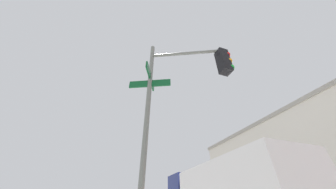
# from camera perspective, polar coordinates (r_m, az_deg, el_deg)

# --- Properties ---
(traffic_signal_near) EXTENTS (1.48, 2.56, 5.66)m
(traffic_signal_near) POSITION_cam_1_polar(r_m,az_deg,el_deg) (4.09, 6.26, 2.35)
(traffic_signal_near) COLOR slate
(traffic_signal_near) RESTS_ON ground_plane
(building_stucco) EXTENTS (19.44, 22.62, 9.85)m
(building_stucco) POSITION_cam_1_polar(r_m,az_deg,el_deg) (30.72, 45.46, -19.22)
(building_stucco) COLOR beige
(building_stucco) RESTS_ON ground_plane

